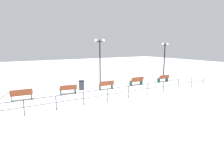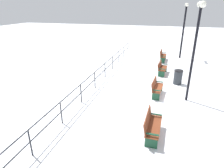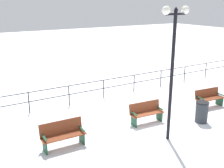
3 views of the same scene
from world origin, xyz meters
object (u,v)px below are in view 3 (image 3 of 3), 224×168
object	(u,v)px
lamppost_middle	(173,50)
bench_second	(63,134)
bench_fourth	(209,98)
bench_third	(146,112)
trash_bin	(202,112)

from	to	relation	value
lamppost_middle	bench_second	bearing A→B (deg)	-112.87
bench_fourth	lamppost_middle	world-z (taller)	lamppost_middle
lamppost_middle	bench_fourth	bearing A→B (deg)	110.23
bench_third	bench_fourth	distance (m)	3.80
bench_second	bench_fourth	xyz separation A→B (m)	(0.04, 7.59, -0.02)
bench_fourth	trash_bin	size ratio (longest dim) A/B	1.67
bench_third	lamppost_middle	size ratio (longest dim) A/B	0.32
bench_third	lamppost_middle	distance (m)	3.35
lamppost_middle	trash_bin	xyz separation A→B (m)	(-0.40, 2.27, -2.94)
bench_second	bench_third	distance (m)	3.80
bench_third	trash_bin	xyz separation A→B (m)	(1.19, 2.07, -0.01)
trash_bin	bench_second	bearing A→B (deg)	-100.77
lamppost_middle	trash_bin	world-z (taller)	lamppost_middle
bench_second	bench_fourth	distance (m)	7.59
bench_third	trash_bin	world-z (taller)	trash_bin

